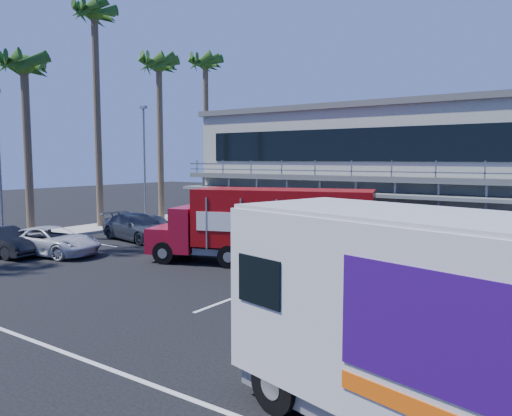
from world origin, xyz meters
The scene contains 14 objects.
ground centered at (0.00, 0.00, 0.00)m, with size 120.00×120.00×0.00m, color black.
building centered at (3.00, 14.94, 3.66)m, with size 22.40×12.00×7.30m.
curb_strip centered at (-15.00, 6.00, 0.08)m, with size 3.00×32.00×0.16m, color #A5A399.
palm_c centered at (-14.90, 3.00, 9.21)m, with size 2.80×2.80×10.75m.
palm_d centered at (-15.20, 8.00, 12.80)m, with size 2.80×2.80×14.75m.
palm_e centered at (-14.70, 13.00, 10.57)m, with size 2.80×2.80×12.25m.
palm_f centered at (-15.10, 18.50, 11.47)m, with size 2.80×2.80×13.25m.
light_pole_far centered at (-14.20, 11.00, 4.50)m, with size 0.50×0.25×8.09m.
red_truck centered at (0.09, 4.78, 1.79)m, with size 9.87×5.24×3.26m.
white_van centered at (9.99, -5.00, 1.96)m, with size 7.94×4.28×3.69m.
parked_car_b centered at (-11.15, -0.64, 0.68)m, with size 1.43×4.10×1.35m, color black.
parked_car_c centered at (-9.50, 0.80, 0.67)m, with size 2.22×4.82×1.34m, color silver.
parked_car_d centered at (-9.50, 6.08, 0.74)m, with size 2.06×5.08×1.47m, color #323843.
parked_car_e centered at (-9.50, 7.20, 0.69)m, with size 1.63×4.05×1.38m, color slate.
Camera 1 is at (11.72, -12.66, 4.52)m, focal length 35.00 mm.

